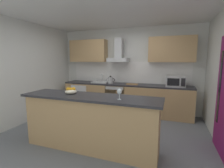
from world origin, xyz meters
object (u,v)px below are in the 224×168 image
at_px(microwave, 176,81).
at_px(chopping_board, 132,84).
at_px(refrigerator, 83,96).
at_px(sink, 101,82).
at_px(fruit_bowl, 71,91).
at_px(oven, 117,98).
at_px(kettle, 110,80).
at_px(range_hood, 119,54).
at_px(wine_glass, 119,92).

bearing_deg(microwave, chopping_board, 179.80).
relative_size(refrigerator, sink, 1.70).
distance_m(fruit_bowl, chopping_board, 2.26).
height_order(oven, sink, sink).
bearing_deg(oven, sink, 178.88).
relative_size(kettle, chopping_board, 0.85).
xyz_separation_m(refrigerator, fruit_bowl, (0.99, -2.17, 0.61)).
height_order(refrigerator, fruit_bowl, fruit_bowl).
bearing_deg(fruit_bowl, oven, 84.32).
xyz_separation_m(oven, range_hood, (-0.00, 0.13, 1.33)).
distance_m(microwave, kettle, 1.88).
relative_size(wine_glass, chopping_board, 0.52).
xyz_separation_m(sink, chopping_board, (1.03, -0.03, -0.02)).
relative_size(sink, range_hood, 0.69).
distance_m(oven, kettle, 0.59).
bearing_deg(refrigerator, chopping_board, -0.71).
bearing_deg(fruit_bowl, wine_glass, -8.13).
relative_size(oven, sink, 1.60).
bearing_deg(sink, range_hood, 11.93).
xyz_separation_m(oven, microwave, (1.67, -0.03, 0.59)).
xyz_separation_m(range_hood, chopping_board, (0.47, -0.15, -0.88)).
bearing_deg(kettle, oven, 9.12).
bearing_deg(refrigerator, fruit_bowl, -65.45).
height_order(microwave, range_hood, range_hood).
distance_m(microwave, range_hood, 1.83).
relative_size(refrigerator, kettle, 2.94).
distance_m(wine_glass, fruit_bowl, 1.02).
height_order(refrigerator, sink, sink).
height_order(range_hood, wine_glass, range_hood).
bearing_deg(wine_glass, kettle, 113.60).
bearing_deg(kettle, sink, 172.75).
xyz_separation_m(microwave, kettle, (-1.88, -0.01, -0.04)).
bearing_deg(chopping_board, oven, 177.13).
xyz_separation_m(oven, kettle, (-0.21, -0.03, 0.55)).
bearing_deg(fruit_bowl, sink, 98.97).
bearing_deg(oven, chopping_board, -2.87).
bearing_deg(kettle, microwave, 0.18).
relative_size(refrigerator, range_hood, 1.18).
bearing_deg(sink, microwave, -1.00).
xyz_separation_m(oven, refrigerator, (-1.21, -0.00, -0.03)).
distance_m(refrigerator, kettle, 1.15).
bearing_deg(chopping_board, range_hood, 162.05).
bearing_deg(refrigerator, range_hood, 6.25).
bearing_deg(microwave, range_hood, 174.61).
bearing_deg(range_hood, oven, -90.00).
relative_size(range_hood, fruit_bowl, 3.27).
distance_m(sink, wine_glass, 2.70).
xyz_separation_m(refrigerator, kettle, (1.00, -0.03, 0.58)).
bearing_deg(range_hood, chopping_board, -17.95).
bearing_deg(kettle, range_hood, 37.86).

